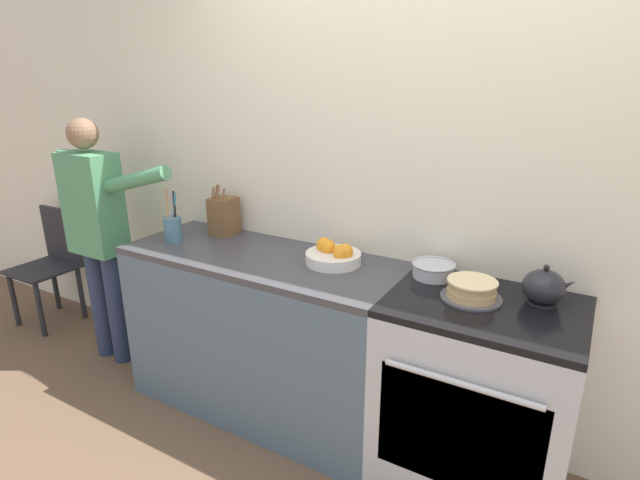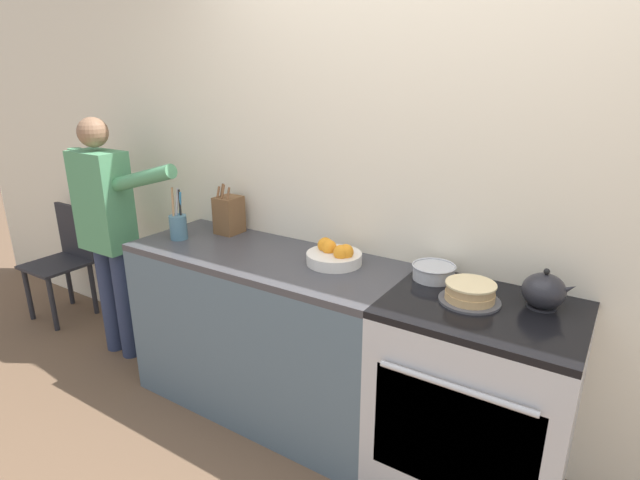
{
  "view_description": "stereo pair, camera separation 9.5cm",
  "coord_description": "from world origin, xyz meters",
  "px_view_note": "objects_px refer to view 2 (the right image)",
  "views": [
    {
      "loc": [
        0.7,
        -1.61,
        1.77
      ],
      "look_at": [
        -0.38,
        0.26,
        1.04
      ],
      "focal_mm": 28.0,
      "sensor_mm": 36.0,
      "label": 1
    },
    {
      "loc": [
        0.78,
        -1.56,
        1.77
      ],
      "look_at": [
        -0.38,
        0.26,
        1.04
      ],
      "focal_mm": 28.0,
      "sensor_mm": 36.0,
      "label": 2
    }
  ],
  "objects_px": {
    "knife_block": "(229,215)",
    "dining_chair": "(66,254)",
    "stove_range": "(473,402)",
    "mixing_bowl": "(434,272)",
    "fruit_bowl": "(334,256)",
    "utensil_crock": "(178,226)",
    "tea_kettle": "(544,291)",
    "layer_cake": "(470,293)",
    "person_baker": "(106,221)"
  },
  "relations": [
    {
      "from": "knife_block",
      "to": "dining_chair",
      "type": "xyz_separation_m",
      "value": [
        -1.59,
        -0.1,
        -0.53
      ]
    },
    {
      "from": "stove_range",
      "to": "dining_chair",
      "type": "relative_size",
      "value": 1.07
    },
    {
      "from": "mixing_bowl",
      "to": "fruit_bowl",
      "type": "height_order",
      "value": "fruit_bowl"
    },
    {
      "from": "mixing_bowl",
      "to": "utensil_crock",
      "type": "distance_m",
      "value": 1.41
    },
    {
      "from": "tea_kettle",
      "to": "dining_chair",
      "type": "height_order",
      "value": "tea_kettle"
    },
    {
      "from": "fruit_bowl",
      "to": "layer_cake",
      "type": "bearing_deg",
      "value": -5.83
    },
    {
      "from": "mixing_bowl",
      "to": "knife_block",
      "type": "relative_size",
      "value": 0.68
    },
    {
      "from": "tea_kettle",
      "to": "dining_chair",
      "type": "xyz_separation_m",
      "value": [
        -3.28,
        -0.04,
        -0.49
      ]
    },
    {
      "from": "stove_range",
      "to": "layer_cake",
      "type": "distance_m",
      "value": 0.49
    },
    {
      "from": "knife_block",
      "to": "utensil_crock",
      "type": "distance_m",
      "value": 0.29
    },
    {
      "from": "person_baker",
      "to": "knife_block",
      "type": "bearing_deg",
      "value": 17.83
    },
    {
      "from": "stove_range",
      "to": "knife_block",
      "type": "distance_m",
      "value": 1.61
    },
    {
      "from": "utensil_crock",
      "to": "fruit_bowl",
      "type": "bearing_deg",
      "value": 8.61
    },
    {
      "from": "mixing_bowl",
      "to": "person_baker",
      "type": "height_order",
      "value": "person_baker"
    },
    {
      "from": "knife_block",
      "to": "stove_range",
      "type": "bearing_deg",
      "value": -6.86
    },
    {
      "from": "stove_range",
      "to": "dining_chair",
      "type": "xyz_separation_m",
      "value": [
        -3.09,
        0.08,
        0.03
      ]
    },
    {
      "from": "knife_block",
      "to": "fruit_bowl",
      "type": "bearing_deg",
      "value": -7.13
    },
    {
      "from": "person_baker",
      "to": "dining_chair",
      "type": "xyz_separation_m",
      "value": [
        -0.82,
        0.17,
        -0.43
      ]
    },
    {
      "from": "tea_kettle",
      "to": "mixing_bowl",
      "type": "xyz_separation_m",
      "value": [
        -0.46,
        0.04,
        -0.03
      ]
    },
    {
      "from": "mixing_bowl",
      "to": "person_baker",
      "type": "distance_m",
      "value": 2.01
    },
    {
      "from": "layer_cake",
      "to": "knife_block",
      "type": "height_order",
      "value": "knife_block"
    },
    {
      "from": "stove_range",
      "to": "knife_block",
      "type": "xyz_separation_m",
      "value": [
        -1.5,
        0.18,
        0.55
      ]
    },
    {
      "from": "dining_chair",
      "to": "fruit_bowl",
      "type": "bearing_deg",
      "value": 33.07
    },
    {
      "from": "person_baker",
      "to": "dining_chair",
      "type": "distance_m",
      "value": 0.94
    },
    {
      "from": "mixing_bowl",
      "to": "stove_range",
      "type": "bearing_deg",
      "value": -31.24
    },
    {
      "from": "layer_cake",
      "to": "utensil_crock",
      "type": "bearing_deg",
      "value": -177.47
    },
    {
      "from": "knife_block",
      "to": "fruit_bowl",
      "type": "xyz_separation_m",
      "value": [
        0.76,
        -0.1,
        -0.07
      ]
    },
    {
      "from": "person_baker",
      "to": "dining_chair",
      "type": "height_order",
      "value": "person_baker"
    },
    {
      "from": "layer_cake",
      "to": "fruit_bowl",
      "type": "distance_m",
      "value": 0.68
    },
    {
      "from": "tea_kettle",
      "to": "person_baker",
      "type": "height_order",
      "value": "person_baker"
    },
    {
      "from": "stove_range",
      "to": "knife_block",
      "type": "height_order",
      "value": "knife_block"
    },
    {
      "from": "mixing_bowl",
      "to": "person_baker",
      "type": "bearing_deg",
      "value": -172.8
    },
    {
      "from": "layer_cake",
      "to": "dining_chair",
      "type": "distance_m",
      "value": 3.06
    },
    {
      "from": "tea_kettle",
      "to": "stove_range",
      "type": "bearing_deg",
      "value": -147.77
    },
    {
      "from": "fruit_bowl",
      "to": "mixing_bowl",
      "type": "bearing_deg",
      "value": 9.44
    },
    {
      "from": "stove_range",
      "to": "mixing_bowl",
      "type": "relative_size",
      "value": 4.58
    },
    {
      "from": "layer_cake",
      "to": "fruit_bowl",
      "type": "bearing_deg",
      "value": 174.17
    },
    {
      "from": "fruit_bowl",
      "to": "person_baker",
      "type": "height_order",
      "value": "person_baker"
    },
    {
      "from": "stove_range",
      "to": "fruit_bowl",
      "type": "height_order",
      "value": "fruit_bowl"
    },
    {
      "from": "knife_block",
      "to": "layer_cake",
      "type": "bearing_deg",
      "value": -6.52
    },
    {
      "from": "knife_block",
      "to": "utensil_crock",
      "type": "relative_size",
      "value": 1.0
    },
    {
      "from": "mixing_bowl",
      "to": "dining_chair",
      "type": "height_order",
      "value": "mixing_bowl"
    },
    {
      "from": "stove_range",
      "to": "mixing_bowl",
      "type": "height_order",
      "value": "mixing_bowl"
    },
    {
      "from": "stove_range",
      "to": "tea_kettle",
      "type": "xyz_separation_m",
      "value": [
        0.19,
        0.12,
        0.52
      ]
    },
    {
      "from": "mixing_bowl",
      "to": "utensil_crock",
      "type": "height_order",
      "value": "utensil_crock"
    },
    {
      "from": "layer_cake",
      "to": "tea_kettle",
      "type": "xyz_separation_m",
      "value": [
        0.26,
        0.11,
        0.03
      ]
    },
    {
      "from": "knife_block",
      "to": "utensil_crock",
      "type": "height_order",
      "value": "same"
    },
    {
      "from": "tea_kettle",
      "to": "utensil_crock",
      "type": "distance_m",
      "value": 1.86
    },
    {
      "from": "knife_block",
      "to": "dining_chair",
      "type": "height_order",
      "value": "knife_block"
    },
    {
      "from": "person_baker",
      "to": "stove_range",
      "type": "bearing_deg",
      "value": 0.66
    }
  ]
}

